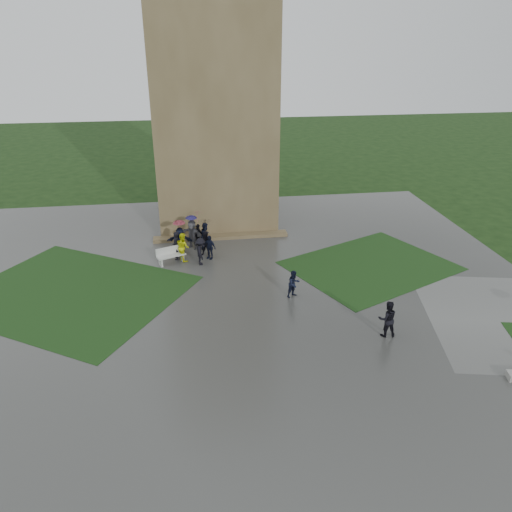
{
  "coord_description": "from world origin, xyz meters",
  "views": [
    {
      "loc": [
        -2.01,
        -20.57,
        12.89
      ],
      "look_at": [
        1.57,
        4.8,
        1.2
      ],
      "focal_mm": 35.0,
      "sensor_mm": 36.0,
      "label": 1
    }
  ],
  "objects": [
    {
      "name": "plaza",
      "position": [
        0.0,
        2.0,
        0.01
      ],
      "size": [
        34.0,
        34.0,
        0.02
      ],
      "primitive_type": "cube",
      "color": "#353532",
      "rests_on": "ground"
    },
    {
      "name": "bench",
      "position": [
        -3.27,
        7.09,
        0.53
      ],
      "size": [
        1.79,
        1.16,
        1.0
      ],
      "rotation": [
        0.0,
        0.0,
        0.4
      ],
      "color": "beige",
      "rests_on": "plaza"
    },
    {
      "name": "tower",
      "position": [
        0.0,
        15.0,
        9.0
      ],
      "size": [
        8.0,
        8.0,
        18.0
      ],
      "primitive_type": "cube",
      "color": "brown",
      "rests_on": "ground"
    },
    {
      "name": "ground",
      "position": [
        0.0,
        0.0,
        0.0
      ],
      "size": [
        120.0,
        120.0,
        0.0
      ],
      "primitive_type": "plane",
      "color": "black"
    },
    {
      "name": "pedestrian_near",
      "position": [
        6.61,
        -2.19,
        0.9
      ],
      "size": [
        0.89,
        0.55,
        1.76
      ],
      "primitive_type": "imported",
      "rotation": [
        0.0,
        0.0,
        3.07
      ],
      "color": "black",
      "rests_on": "plaza"
    },
    {
      "name": "lawn_inset_left",
      "position": [
        -8.5,
        4.0,
        0.03
      ],
      "size": [
        14.1,
        13.46,
        0.01
      ],
      "primitive_type": "cube",
      "rotation": [
        0.0,
        0.0,
        -0.56
      ],
      "color": "black",
      "rests_on": "plaza"
    },
    {
      "name": "visitor_cluster",
      "position": [
        -1.85,
        8.34,
        1.09
      ],
      "size": [
        3.1,
        3.98,
        2.41
      ],
      "color": "black",
      "rests_on": "plaza"
    },
    {
      "name": "pedestrian_mid",
      "position": [
        3.17,
        2.0,
        0.76
      ],
      "size": [
        0.83,
        0.71,
        1.49
      ],
      "primitive_type": "imported",
      "rotation": [
        0.0,
        0.0,
        0.5
      ],
      "color": "black",
      "rests_on": "plaza"
    },
    {
      "name": "tower_plinth",
      "position": [
        0.0,
        10.6,
        0.13
      ],
      "size": [
        9.0,
        0.8,
        0.22
      ],
      "primitive_type": "cube",
      "color": "brown",
      "rests_on": "plaza"
    },
    {
      "name": "lawn_inset_right",
      "position": [
        8.5,
        5.0,
        0.03
      ],
      "size": [
        11.12,
        10.15,
        0.01
      ],
      "primitive_type": "cube",
      "rotation": [
        0.0,
        0.0,
        0.44
      ],
      "color": "black",
      "rests_on": "plaza"
    }
  ]
}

